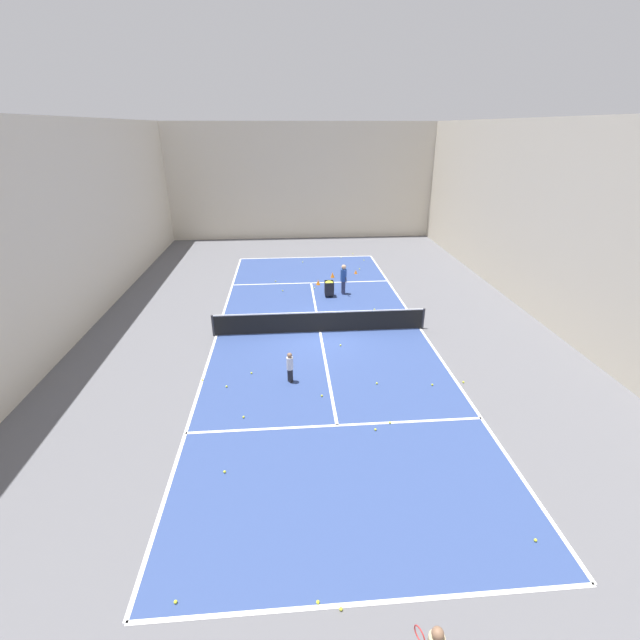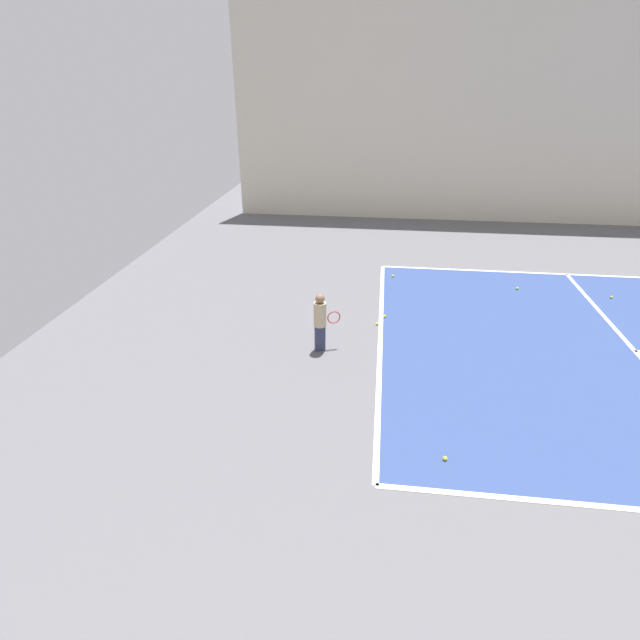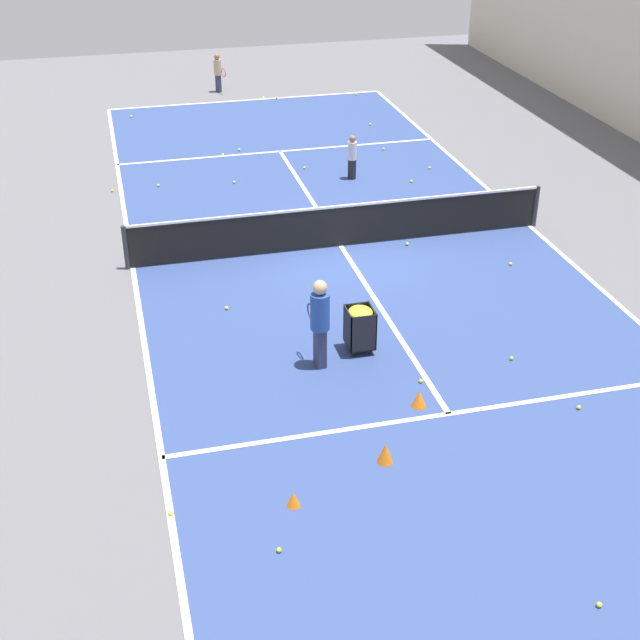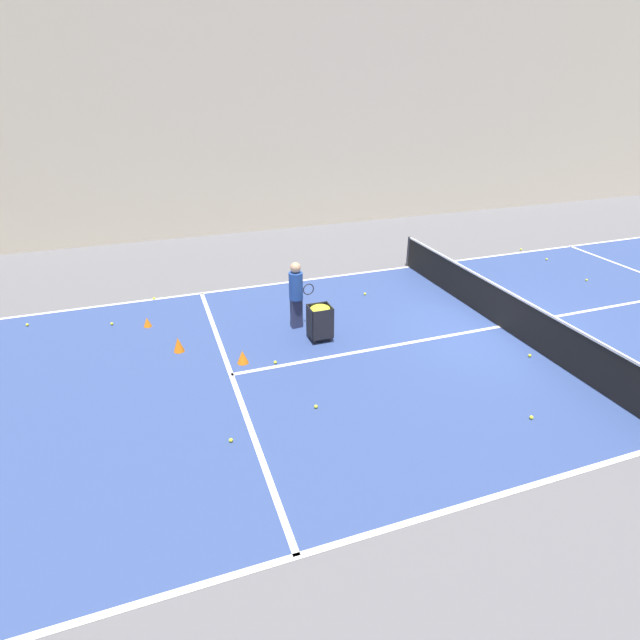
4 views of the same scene
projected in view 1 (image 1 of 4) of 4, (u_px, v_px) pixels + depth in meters
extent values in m
plane|color=#5B5B60|center=(320.00, 332.00, 18.93)|extent=(39.27, 39.27, 0.00)
cube|color=navy|center=(320.00, 332.00, 18.93)|extent=(9.06, 23.75, 0.00)
cube|color=white|center=(370.00, 603.00, 8.15)|extent=(9.06, 0.10, 0.00)
cube|color=white|center=(306.00, 257.00, 29.71)|extent=(9.06, 0.10, 0.00)
cube|color=white|center=(216.00, 335.00, 18.60)|extent=(0.10, 23.75, 0.00)
cube|color=white|center=(420.00, 328.00, 19.26)|extent=(0.10, 23.75, 0.00)
cube|color=white|center=(337.00, 425.00, 13.00)|extent=(9.06, 0.10, 0.00)
cube|color=white|center=(311.00, 283.00, 24.86)|extent=(9.06, 0.10, 0.00)
cube|color=white|center=(320.00, 332.00, 18.93)|extent=(0.10, 13.06, 0.00)
cube|color=beige|center=(51.00, 240.00, 16.39)|extent=(0.15, 35.57, 8.69)
cube|color=beige|center=(566.00, 230.00, 17.89)|extent=(0.15, 35.57, 8.69)
cube|color=beige|center=(302.00, 182.00, 33.22)|extent=(20.58, 0.15, 8.69)
cylinder|color=#2D2D33|center=(213.00, 326.00, 18.40)|extent=(0.10, 0.10, 0.97)
cylinder|color=#2D2D33|center=(423.00, 319.00, 19.07)|extent=(0.10, 0.10, 0.97)
cube|color=black|center=(320.00, 322.00, 18.74)|extent=(9.16, 0.03, 0.90)
cube|color=white|center=(320.00, 312.00, 18.54)|extent=(9.16, 0.04, 0.05)
sphere|color=#846047|center=(438.00, 633.00, 6.56)|extent=(0.19, 0.19, 0.19)
torus|color=#B22D2D|center=(420.00, 634.00, 7.00)|extent=(0.12, 0.27, 0.28)
cube|color=#2D3351|center=(343.00, 287.00, 23.11)|extent=(0.18, 0.28, 0.74)
cylinder|color=#234799|center=(344.00, 275.00, 22.82)|extent=(0.36, 0.36, 0.66)
sphere|color=tan|center=(344.00, 267.00, 22.64)|extent=(0.25, 0.25, 0.25)
torus|color=black|center=(346.00, 280.00, 22.59)|extent=(0.05, 0.28, 0.28)
cube|color=black|center=(290.00, 375.00, 15.12)|extent=(0.20, 0.22, 0.53)
cylinder|color=silver|center=(290.00, 363.00, 14.92)|extent=(0.32, 0.32, 0.47)
sphere|color=#846047|center=(290.00, 355.00, 14.79)|extent=(0.18, 0.18, 0.18)
cube|color=black|center=(329.00, 294.00, 22.87)|extent=(0.47, 0.50, 0.02)
cube|color=black|center=(330.00, 289.00, 22.50)|extent=(0.47, 0.02, 0.71)
cube|color=black|center=(329.00, 286.00, 22.94)|extent=(0.47, 0.02, 0.71)
cube|color=black|center=(325.00, 288.00, 22.71)|extent=(0.02, 0.50, 0.71)
cube|color=black|center=(333.00, 288.00, 22.74)|extent=(0.02, 0.50, 0.71)
ellipsoid|color=yellow|center=(329.00, 283.00, 22.60)|extent=(0.43, 0.46, 0.16)
cylinder|color=black|center=(326.00, 296.00, 22.72)|extent=(0.05, 0.05, 0.12)
cylinder|color=black|center=(332.00, 296.00, 22.75)|extent=(0.05, 0.05, 0.12)
cylinder|color=black|center=(326.00, 294.00, 23.04)|extent=(0.05, 0.05, 0.12)
cylinder|color=black|center=(332.00, 294.00, 23.07)|extent=(0.05, 0.05, 0.12)
cone|color=orange|center=(318.00, 282.00, 24.54)|extent=(0.24, 0.24, 0.29)
cone|color=orange|center=(333.00, 275.00, 25.71)|extent=(0.24, 0.24, 0.33)
cone|color=orange|center=(356.00, 272.00, 26.39)|extent=(0.19, 0.19, 0.24)
sphere|color=yellow|center=(250.00, 317.00, 20.33)|extent=(0.07, 0.07, 0.07)
sphere|color=yellow|center=(360.00, 269.00, 27.19)|extent=(0.07, 0.07, 0.07)
sphere|color=yellow|center=(303.00, 262.00, 28.60)|extent=(0.07, 0.07, 0.07)
sphere|color=yellow|center=(377.00, 383.00, 15.08)|extent=(0.07, 0.07, 0.07)
sphere|color=yellow|center=(283.00, 291.00, 23.59)|extent=(0.07, 0.07, 0.07)
sphere|color=yellow|center=(375.00, 429.00, 12.77)|extent=(0.07, 0.07, 0.07)
sphere|color=yellow|center=(251.00, 373.00, 15.71)|extent=(0.07, 0.07, 0.07)
sphere|color=yellow|center=(276.00, 281.00, 25.04)|extent=(0.07, 0.07, 0.07)
sphere|color=yellow|center=(202.00, 380.00, 15.27)|extent=(0.07, 0.07, 0.07)
sphere|color=yellow|center=(374.00, 309.00, 21.19)|extent=(0.07, 0.07, 0.07)
sphere|color=yellow|center=(383.00, 274.00, 26.34)|extent=(0.07, 0.07, 0.07)
sphere|color=yellow|center=(432.00, 385.00, 14.99)|extent=(0.07, 0.07, 0.07)
sphere|color=yellow|center=(318.00, 602.00, 8.14)|extent=(0.07, 0.07, 0.07)
sphere|color=yellow|center=(314.00, 288.00, 23.99)|extent=(0.07, 0.07, 0.07)
sphere|color=yellow|center=(225.00, 472.00, 11.21)|extent=(0.07, 0.07, 0.07)
sphere|color=yellow|center=(463.00, 382.00, 15.15)|extent=(0.07, 0.07, 0.07)
sphere|color=yellow|center=(536.00, 540.00, 9.35)|extent=(0.07, 0.07, 0.07)
sphere|color=yellow|center=(322.00, 396.00, 14.38)|extent=(0.07, 0.07, 0.07)
sphere|color=yellow|center=(353.00, 254.00, 30.44)|extent=(0.07, 0.07, 0.07)
sphere|color=yellow|center=(288.00, 329.00, 19.11)|extent=(0.07, 0.07, 0.07)
sphere|color=yellow|center=(390.00, 423.00, 13.07)|extent=(0.07, 0.07, 0.07)
sphere|color=yellow|center=(340.00, 345.00, 17.71)|extent=(0.07, 0.07, 0.07)
sphere|color=yellow|center=(244.00, 417.00, 13.32)|extent=(0.07, 0.07, 0.07)
sphere|color=yellow|center=(364.00, 260.00, 29.00)|extent=(0.07, 0.07, 0.07)
sphere|color=yellow|center=(176.00, 602.00, 8.14)|extent=(0.07, 0.07, 0.07)
sphere|color=yellow|center=(227.00, 386.00, 14.89)|extent=(0.07, 0.07, 0.07)
sphere|color=yellow|center=(341.00, 257.00, 29.59)|extent=(0.07, 0.07, 0.07)
sphere|color=yellow|center=(341.00, 609.00, 8.02)|extent=(0.07, 0.07, 0.07)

